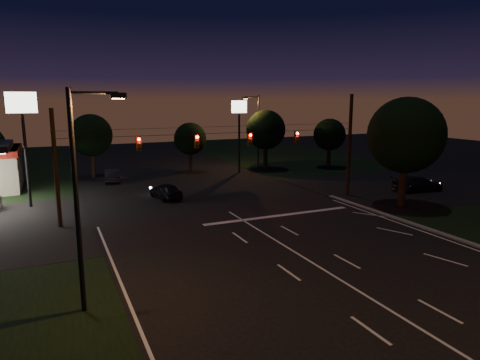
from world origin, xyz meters
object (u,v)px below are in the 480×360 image
car_cross (418,184)px  car_oncoming_b (112,175)px  car_oncoming_a (166,191)px  utility_pole_right (347,195)px  tree_right_near (405,136)px

car_cross → car_oncoming_b: bearing=63.1°
car_oncoming_b → car_oncoming_a: bearing=114.7°
car_oncoming_b → car_cross: (25.66, -16.57, 0.04)m
car_oncoming_a → car_cross: (22.45, -6.76, 0.04)m
utility_pole_right → car_oncoming_a: 16.25m
tree_right_near → car_oncoming_a: tree_right_near is taller
car_oncoming_b → car_cross: size_ratio=0.83×
utility_pole_right → car_cross: bearing=-10.4°
car_oncoming_a → car_cross: bearing=153.4°
car_oncoming_a → car_oncoming_b: car_oncoming_a is taller
tree_right_near → car_oncoming_a: bearing=148.6°
utility_pole_right → car_cross: (7.16, -1.31, 0.73)m
utility_pole_right → tree_right_near: 7.61m
tree_right_near → car_oncoming_a: size_ratio=2.16×
car_oncoming_a → car_oncoming_b: size_ratio=0.98×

